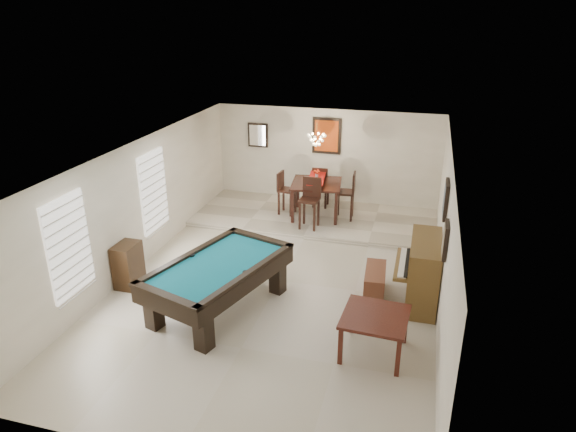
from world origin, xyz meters
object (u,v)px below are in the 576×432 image
at_px(square_table, 374,334).
at_px(pool_table, 219,287).
at_px(apothecary_chest, 128,265).
at_px(flower_vase, 317,174).
at_px(dining_table, 316,197).
at_px(dining_chair_west, 287,193).
at_px(upright_piano, 416,271).
at_px(dining_chair_north, 321,186).
at_px(piano_bench, 375,283).
at_px(dining_chair_east, 345,196).
at_px(chandelier, 317,135).
at_px(dining_chair_south, 309,204).

bearing_deg(square_table, pool_table, 168.68).
relative_size(apothecary_chest, flower_vase, 4.01).
bearing_deg(dining_table, dining_chair_west, -176.91).
relative_size(upright_piano, dining_chair_north, 1.33).
bearing_deg(piano_bench, apothecary_chest, -169.46).
xyz_separation_m(dining_chair_east, chandelier, (-0.74, -0.06, 1.48)).
xyz_separation_m(upright_piano, flower_vase, (-2.56, 3.29, 0.62)).
bearing_deg(piano_bench, dining_table, 119.18).
bearing_deg(chandelier, dining_chair_south, -88.84).
distance_m(piano_bench, dining_table, 3.80).
bearing_deg(dining_chair_east, pool_table, -22.28).
relative_size(piano_bench, dining_chair_west, 0.88).
distance_m(pool_table, square_table, 2.86).
distance_m(dining_table, dining_chair_west, 0.75).
relative_size(apothecary_chest, dining_chair_west, 0.80).
height_order(flower_vase, dining_chair_west, flower_vase).
relative_size(pool_table, dining_table, 2.19).
bearing_deg(dining_chair_east, apothecary_chest, -43.86).
relative_size(piano_bench, dining_table, 0.79).
relative_size(flower_vase, dining_chair_east, 0.18).
height_order(flower_vase, chandelier, chandelier).
xyz_separation_m(dining_table, dining_chair_west, (-0.75, -0.04, 0.04)).
height_order(dining_chair_west, chandelier, chandelier).
bearing_deg(dining_chair_south, piano_bench, -50.50).
xyz_separation_m(dining_chair_west, dining_chair_east, (1.47, 0.05, 0.05)).
distance_m(upright_piano, dining_chair_south, 3.58).
distance_m(pool_table, dining_chair_west, 4.46).
xyz_separation_m(square_table, piano_bench, (-0.18, 1.75, -0.08)).
bearing_deg(chandelier, pool_table, -99.79).
height_order(upright_piano, apothecary_chest, upright_piano).
distance_m(upright_piano, flower_vase, 4.21).
xyz_separation_m(square_table, upright_piano, (0.53, 1.76, 0.27)).
distance_m(dining_chair_west, dining_chair_east, 1.47).
distance_m(square_table, dining_chair_south, 4.74).
bearing_deg(chandelier, dining_chair_west, 179.44).
height_order(apothecary_chest, dining_table, dining_table).
xyz_separation_m(apothecary_chest, flower_vase, (2.79, 4.17, 0.79)).
xyz_separation_m(dining_table, dining_chair_north, (-0.03, 0.70, 0.05)).
distance_m(square_table, upright_piano, 1.86).
xyz_separation_m(piano_bench, dining_chair_east, (-1.12, 3.32, 0.45)).
relative_size(apothecary_chest, chandelier, 1.44).
distance_m(flower_vase, dining_chair_east, 0.89).
height_order(upright_piano, dining_chair_south, dining_chair_south).
xyz_separation_m(pool_table, dining_chair_east, (1.51, 4.51, 0.28)).
relative_size(pool_table, dining_chair_west, 2.43).
height_order(piano_bench, dining_chair_east, dining_chair_east).
distance_m(dining_table, dining_chair_east, 0.73).
relative_size(piano_bench, flower_vase, 4.42).
bearing_deg(dining_table, pool_table, -99.85).
bearing_deg(square_table, flower_vase, 111.83).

